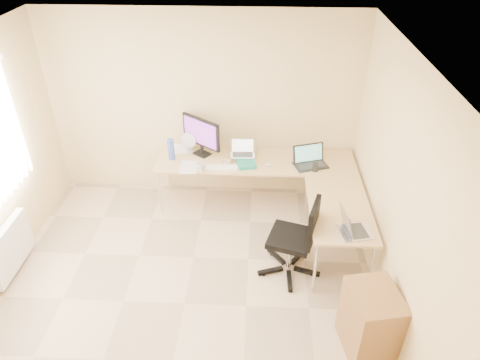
{
  "coord_description": "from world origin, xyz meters",
  "views": [
    {
      "loc": [
        0.76,
        -3.19,
        3.73
      ],
      "look_at": [
        0.55,
        1.1,
        0.9
      ],
      "focal_mm": 32.73,
      "sensor_mm": 36.0,
      "label": 1
    }
  ],
  "objects_px": {
    "desk_main": "(255,183)",
    "keyboard": "(221,167)",
    "laptop_center": "(243,149)",
    "monitor": "(201,137)",
    "office_chair": "(291,237)",
    "laptop_black": "(311,157)",
    "water_bottle": "(171,149)",
    "cabinet": "(370,322)",
    "desk_return": "(336,232)",
    "desk_fan": "(189,142)",
    "mug": "(201,167)",
    "laptop_return": "(357,223)"
  },
  "relations": [
    {
      "from": "desk_return",
      "to": "desk_fan",
      "type": "bearing_deg",
      "value": 147.6
    },
    {
      "from": "laptop_center",
      "to": "keyboard",
      "type": "bearing_deg",
      "value": -138.77
    },
    {
      "from": "mug",
      "to": "office_chair",
      "type": "xyz_separation_m",
      "value": [
        1.11,
        -0.98,
        -0.28
      ]
    },
    {
      "from": "desk_main",
      "to": "laptop_black",
      "type": "xyz_separation_m",
      "value": [
        0.72,
        -0.11,
        0.5
      ]
    },
    {
      "from": "laptop_black",
      "to": "cabinet",
      "type": "xyz_separation_m",
      "value": [
        0.41,
        -2.18,
        -0.5
      ]
    },
    {
      "from": "water_bottle",
      "to": "cabinet",
      "type": "xyz_separation_m",
      "value": [
        2.25,
        -2.27,
        -0.52
      ]
    },
    {
      "from": "desk_fan",
      "to": "laptop_return",
      "type": "xyz_separation_m",
      "value": [
        1.99,
        -1.64,
        -0.01
      ]
    },
    {
      "from": "desk_fan",
      "to": "keyboard",
      "type": "bearing_deg",
      "value": -25.44
    },
    {
      "from": "desk_main",
      "to": "laptop_return",
      "type": "distance_m",
      "value": 1.86
    },
    {
      "from": "laptop_return",
      "to": "mug",
      "type": "bearing_deg",
      "value": 45.24
    },
    {
      "from": "keyboard",
      "to": "mug",
      "type": "xyz_separation_m",
      "value": [
        -0.25,
        -0.08,
        0.04
      ]
    },
    {
      "from": "desk_return",
      "to": "laptop_center",
      "type": "height_order",
      "value": "laptop_center"
    },
    {
      "from": "water_bottle",
      "to": "laptop_return",
      "type": "height_order",
      "value": "water_bottle"
    },
    {
      "from": "laptop_center",
      "to": "desk_fan",
      "type": "xyz_separation_m",
      "value": [
        -0.74,
        0.17,
        -0.02
      ]
    },
    {
      "from": "desk_return",
      "to": "office_chair",
      "type": "relative_size",
      "value": 1.28
    },
    {
      "from": "office_chair",
      "to": "water_bottle",
      "type": "bearing_deg",
      "value": 157.57
    },
    {
      "from": "desk_return",
      "to": "cabinet",
      "type": "distance_m",
      "value": 1.3
    },
    {
      "from": "laptop_black",
      "to": "water_bottle",
      "type": "distance_m",
      "value": 1.85
    },
    {
      "from": "laptop_center",
      "to": "mug",
      "type": "relative_size",
      "value": 2.84
    },
    {
      "from": "office_chair",
      "to": "cabinet",
      "type": "relative_size",
      "value": 1.37
    },
    {
      "from": "mug",
      "to": "desk_fan",
      "type": "distance_m",
      "value": 0.55
    },
    {
      "from": "keyboard",
      "to": "mug",
      "type": "relative_size",
      "value": 3.74
    },
    {
      "from": "desk_main",
      "to": "cabinet",
      "type": "height_order",
      "value": "same"
    },
    {
      "from": "desk_fan",
      "to": "cabinet",
      "type": "xyz_separation_m",
      "value": [
        2.04,
        -2.49,
        -0.51
      ]
    },
    {
      "from": "monitor",
      "to": "laptop_center",
      "type": "distance_m",
      "value": 0.58
    },
    {
      "from": "laptop_center",
      "to": "mug",
      "type": "bearing_deg",
      "value": -149.68
    },
    {
      "from": "keyboard",
      "to": "desk_fan",
      "type": "distance_m",
      "value": 0.64
    },
    {
      "from": "office_chair",
      "to": "cabinet",
      "type": "xyz_separation_m",
      "value": [
        0.71,
        -1.01,
        -0.14
      ]
    },
    {
      "from": "desk_main",
      "to": "monitor",
      "type": "distance_m",
      "value": 0.98
    },
    {
      "from": "laptop_center",
      "to": "desk_return",
      "type": "bearing_deg",
      "value": -44.19
    },
    {
      "from": "monitor",
      "to": "office_chair",
      "type": "relative_size",
      "value": 0.62
    },
    {
      "from": "monitor",
      "to": "keyboard",
      "type": "height_order",
      "value": "monitor"
    },
    {
      "from": "laptop_center",
      "to": "cabinet",
      "type": "relative_size",
      "value": 0.43
    },
    {
      "from": "monitor",
      "to": "laptop_black",
      "type": "relative_size",
      "value": 1.49
    },
    {
      "from": "laptop_return",
      "to": "office_chair",
      "type": "bearing_deg",
      "value": 64.47
    },
    {
      "from": "water_bottle",
      "to": "desk_fan",
      "type": "height_order",
      "value": "water_bottle"
    },
    {
      "from": "desk_return",
      "to": "keyboard",
      "type": "bearing_deg",
      "value": 151.29
    },
    {
      "from": "laptop_black",
      "to": "keyboard",
      "type": "distance_m",
      "value": 1.18
    },
    {
      "from": "monitor",
      "to": "office_chair",
      "type": "bearing_deg",
      "value": -13.92
    },
    {
      "from": "laptop_center",
      "to": "laptop_return",
      "type": "distance_m",
      "value": 1.93
    },
    {
      "from": "cabinet",
      "to": "laptop_return",
      "type": "bearing_deg",
      "value": 82.04
    },
    {
      "from": "cabinet",
      "to": "office_chair",
      "type": "bearing_deg",
      "value": 113.66
    },
    {
      "from": "desk_return",
      "to": "laptop_center",
      "type": "bearing_deg",
      "value": 138.17
    },
    {
      "from": "desk_main",
      "to": "keyboard",
      "type": "bearing_deg",
      "value": -153.55
    },
    {
      "from": "monitor",
      "to": "desk_fan",
      "type": "xyz_separation_m",
      "value": [
        -0.18,
        0.07,
        -0.13
      ]
    },
    {
      "from": "monitor",
      "to": "keyboard",
      "type": "relative_size",
      "value": 1.5
    },
    {
      "from": "laptop_black",
      "to": "office_chair",
      "type": "bearing_deg",
      "value": -123.03
    },
    {
      "from": "laptop_center",
      "to": "desk_fan",
      "type": "relative_size",
      "value": 1.17
    },
    {
      "from": "cabinet",
      "to": "desk_fan",
      "type": "bearing_deg",
      "value": 118.07
    },
    {
      "from": "water_bottle",
      "to": "office_chair",
      "type": "distance_m",
      "value": 2.03
    }
  ]
}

